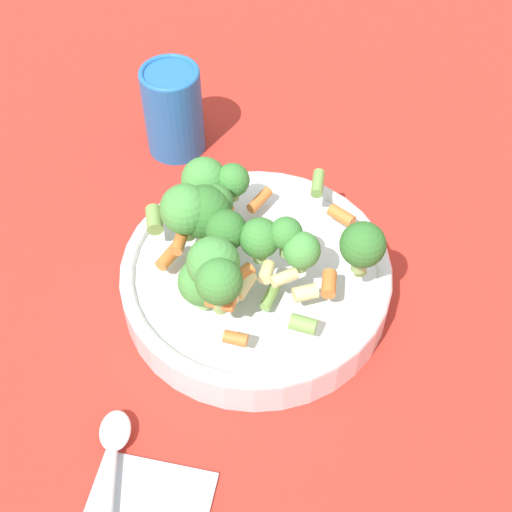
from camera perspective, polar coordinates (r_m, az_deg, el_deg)
name	(u,v)px	position (r m, az deg, el deg)	size (l,w,h in m)	color
ground_plane	(256,293)	(0.68, 0.00, -3.00)	(3.00, 3.00, 0.00)	#B72D23
bowl	(256,278)	(0.66, 0.00, -1.77)	(0.25, 0.25, 0.04)	silver
pasta_salad	(230,234)	(0.61, -2.08, 1.77)	(0.20, 0.22, 0.08)	#8CB766
cup	(173,109)	(0.79, -6.65, 11.58)	(0.06, 0.06, 0.10)	#2366B2
spoon	(111,481)	(0.59, -11.52, -17.19)	(0.18, 0.10, 0.01)	silver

